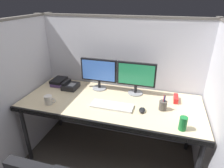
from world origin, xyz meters
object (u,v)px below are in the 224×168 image
at_px(monitor_left, 99,72).
at_px(computer_mouse, 142,110).
at_px(book_stack, 59,82).
at_px(desk, 110,106).
at_px(pen_cup, 163,105).
at_px(coffee_mug, 49,100).
at_px(soda_can, 183,123).
at_px(keyboard_main, 112,106).
at_px(desk_phone, 70,86).
at_px(red_stapler, 176,99).
at_px(monitor_right, 136,76).

relative_size(monitor_left, computer_mouse, 4.48).
bearing_deg(monitor_left, book_stack, -178.19).
xyz_separation_m(desk, pen_cup, (0.54, -0.01, 0.10)).
relative_size(computer_mouse, coffee_mug, 0.76).
xyz_separation_m(book_stack, coffee_mug, (0.15, -0.47, 0.01)).
xyz_separation_m(soda_can, coffee_mug, (-1.31, 0.06, -0.01)).
relative_size(monitor_left, soda_can, 3.52).
xyz_separation_m(keyboard_main, computer_mouse, (0.31, -0.00, 0.01)).
relative_size(desk_phone, coffee_mug, 1.51).
bearing_deg(book_stack, keyboard_main, -23.18).
bearing_deg(red_stapler, computer_mouse, -135.93).
distance_m(desk, computer_mouse, 0.37).
bearing_deg(computer_mouse, monitor_right, 109.73).
height_order(computer_mouse, pen_cup, pen_cup).
distance_m(monitor_right, book_stack, 0.99).
bearing_deg(pen_cup, desk, 179.37).
bearing_deg(desk_phone, book_stack, 159.80).
distance_m(monitor_right, desk_phone, 0.81).
distance_m(monitor_left, red_stapler, 0.91).
relative_size(computer_mouse, desk_phone, 0.51).
height_order(monitor_right, pen_cup, monitor_right).
bearing_deg(red_stapler, pen_cup, -120.51).
xyz_separation_m(monitor_right, keyboard_main, (-0.18, -0.35, -0.20)).
xyz_separation_m(monitor_left, book_stack, (-0.54, -0.02, -0.18)).
xyz_separation_m(keyboard_main, pen_cup, (0.50, 0.09, 0.04)).
relative_size(pen_cup, book_stack, 0.75).
relative_size(keyboard_main, coffee_mug, 3.41).
bearing_deg(soda_can, monitor_left, 149.80).
bearing_deg(desk, red_stapler, 17.49).
height_order(pen_cup, soda_can, pen_cup).
xyz_separation_m(computer_mouse, desk_phone, (-0.91, 0.27, 0.02)).
bearing_deg(desk_phone, red_stapler, 1.58).
distance_m(keyboard_main, book_stack, 0.87).
height_order(keyboard_main, computer_mouse, computer_mouse).
bearing_deg(keyboard_main, monitor_left, 126.26).
xyz_separation_m(monitor_left, desk_phone, (-0.34, -0.09, -0.18)).
height_order(monitor_left, desk_phone, monitor_left).
bearing_deg(coffee_mug, monitor_left, 51.83).
height_order(red_stapler, soda_can, soda_can).
height_order(desk_phone, soda_can, soda_can).
bearing_deg(monitor_right, coffee_mug, -149.71).
relative_size(desk, coffee_mug, 15.08).
height_order(desk, monitor_left, monitor_left).
distance_m(monitor_left, desk_phone, 0.40).
xyz_separation_m(keyboard_main, book_stack, (-0.80, 0.34, 0.02)).
bearing_deg(desk_phone, soda_can, -19.62).
distance_m(monitor_left, book_stack, 0.57).
distance_m(computer_mouse, red_stapler, 0.44).
height_order(keyboard_main, red_stapler, red_stapler).
distance_m(monitor_right, pen_cup, 0.45).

